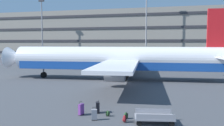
{
  "coord_description": "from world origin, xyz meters",
  "views": [
    {
      "loc": [
        6.94,
        -29.96,
        5.38
      ],
      "look_at": [
        0.38,
        -3.67,
        3.0
      ],
      "focal_mm": 36.84,
      "sensor_mm": 36.0,
      "label": 1
    }
  ],
  "objects": [
    {
      "name": "light_mast_far_left",
      "position": [
        -33.08,
        37.09,
        11.26
      ],
      "size": [
        1.8,
        0.5,
        19.23
      ],
      "color": "gray",
      "rests_on": "ground_plane"
    },
    {
      "name": "baggage_cart",
      "position": [
        6.06,
        -14.76,
        0.43
      ],
      "size": [
        3.37,
        1.76,
        0.82
      ],
      "color": "gray",
      "rests_on": "ground_plane"
    },
    {
      "name": "light_mast_left",
      "position": [
        0.35,
        37.09,
        14.06
      ],
      "size": [
        1.8,
        0.5,
        24.67
      ],
      "color": "gray",
      "rests_on": "ground_plane"
    },
    {
      "name": "backpack_scuffed",
      "position": [
        4.09,
        -15.07,
        0.25
      ],
      "size": [
        0.34,
        0.37,
        0.57
      ],
      "color": "maroon",
      "rests_on": "ground_plane"
    },
    {
      "name": "ground_plane",
      "position": [
        0.0,
        0.0,
        0.0
      ],
      "size": [
        600.0,
        600.0,
        0.0
      ],
      "primitive_type": "plane",
      "color": "#424449"
    },
    {
      "name": "airliner",
      "position": [
        -0.02,
        2.68,
        2.93
      ],
      "size": [
        35.8,
        28.99,
        9.98
      ],
      "color": "silver",
      "rests_on": "ground_plane"
    },
    {
      "name": "backpack_black",
      "position": [
        4.03,
        -14.27,
        0.23
      ],
      "size": [
        0.36,
        0.38,
        0.52
      ],
      "color": "#264C26",
      "rests_on": "ground_plane"
    },
    {
      "name": "suitcase_silver",
      "position": [
        1.69,
        -13.46,
        0.45
      ],
      "size": [
        0.42,
        0.54,
        0.98
      ],
      "color": "black",
      "rests_on": "ground_plane"
    },
    {
      "name": "suitcase_navy",
      "position": [
        1.95,
        -15.11,
        0.4
      ],
      "size": [
        0.44,
        0.36,
        0.92
      ],
      "color": "gray",
      "rests_on": "ground_plane"
    },
    {
      "name": "suitcase_laid_flat",
      "position": [
        0.64,
        -14.24,
        0.45
      ],
      "size": [
        0.33,
        0.51,
        1.01
      ],
      "color": "#72388C",
      "rests_on": "ground_plane"
    },
    {
      "name": "backpack_large",
      "position": [
        2.65,
        -14.04,
        0.2
      ],
      "size": [
        0.36,
        0.27,
        0.47
      ],
      "color": "#264C26",
      "rests_on": "ground_plane"
    },
    {
      "name": "terminal_structure",
      "position": [
        0.0,
        52.82,
        8.15
      ],
      "size": [
        134.26,
        20.93,
        16.29
      ],
      "color": "gray",
      "rests_on": "ground_plane"
    }
  ]
}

